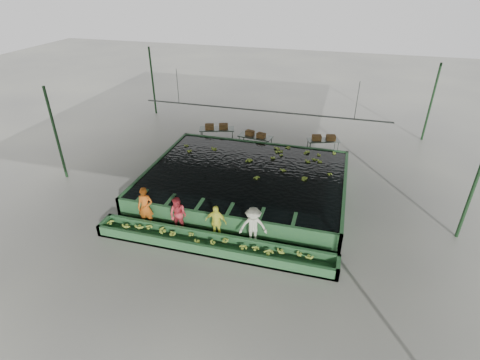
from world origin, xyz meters
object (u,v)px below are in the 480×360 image
(worker_c, at_px, (216,222))
(box_stack_mid, at_px, (255,136))
(worker_a, at_px, (145,207))
(worker_d, at_px, (253,226))
(flotation_tank, at_px, (245,180))
(worker_b, at_px, (178,215))
(packing_table_right, at_px, (323,146))
(packing_table_left, at_px, (217,136))
(packing_table_mid, at_px, (255,143))
(box_stack_left, at_px, (217,129))
(box_stack_right, at_px, (323,140))
(sorting_trough, at_px, (213,245))

(worker_c, bearing_deg, box_stack_mid, 93.23)
(worker_a, bearing_deg, worker_d, -10.02)
(flotation_tank, bearing_deg, box_stack_mid, 97.27)
(worker_b, height_order, packing_table_right, worker_b)
(worker_a, distance_m, packing_table_right, 11.83)
(worker_b, height_order, packing_table_left, worker_b)
(packing_table_mid, distance_m, box_stack_left, 2.71)
(worker_a, bearing_deg, packing_table_left, 79.40)
(worker_c, bearing_deg, box_stack_right, 69.70)
(flotation_tank, bearing_deg, packing_table_mid, 97.31)
(sorting_trough, height_order, packing_table_mid, packing_table_mid)
(sorting_trough, distance_m, packing_table_mid, 9.77)
(worker_b, xyz_separation_m, packing_table_mid, (1.21, 8.95, -0.35))
(worker_b, bearing_deg, sorting_trough, -17.15)
(worker_b, bearing_deg, packing_table_mid, 89.09)
(box_stack_mid, bearing_deg, sorting_trough, -86.53)
(packing_table_mid, relative_size, box_stack_mid, 1.61)
(packing_table_left, distance_m, packing_table_right, 6.71)
(box_stack_left, distance_m, box_stack_right, 6.73)
(packing_table_left, relative_size, packing_table_mid, 1.06)
(packing_table_right, bearing_deg, sorting_trough, -108.36)
(worker_a, bearing_deg, box_stack_right, 44.75)
(packing_table_mid, distance_m, packing_table_right, 4.14)
(box_stack_left, bearing_deg, packing_table_right, 3.26)
(worker_b, distance_m, box_stack_right, 11.00)
(worker_a, distance_m, box_stack_left, 9.29)
(packing_table_mid, xyz_separation_m, box_stack_left, (-2.64, 0.35, 0.53))
(worker_b, bearing_deg, packing_table_left, 105.45)
(flotation_tank, height_order, packing_table_right, flotation_tank)
(sorting_trough, xyz_separation_m, packing_table_mid, (-0.60, 9.75, 0.22))
(sorting_trough, xyz_separation_m, worker_c, (-0.11, 0.80, 0.54))
(worker_d, xyz_separation_m, box_stack_right, (2.02, 9.64, -0.01))
(worker_c, bearing_deg, flotation_tank, 88.66)
(flotation_tank, height_order, box_stack_left, box_stack_left)
(sorting_trough, bearing_deg, worker_d, 28.51)
(sorting_trough, bearing_deg, worker_a, 166.46)
(worker_a, relative_size, box_stack_left, 1.30)
(box_stack_left, distance_m, box_stack_mid, 2.67)
(box_stack_left, xyz_separation_m, box_stack_right, (6.72, 0.35, -0.14))
(worker_a, bearing_deg, flotation_tank, 42.29)
(sorting_trough, distance_m, packing_table_left, 10.65)
(sorting_trough, xyz_separation_m, box_stack_right, (3.49, 10.44, 0.61))
(worker_a, bearing_deg, worker_b, -10.02)
(worker_b, bearing_deg, box_stack_right, 68.02)
(box_stack_mid, bearing_deg, packing_table_right, 10.45)
(worker_b, bearing_deg, box_stack_mid, 89.03)
(worker_b, bearing_deg, packing_table_right, 68.15)
(worker_a, height_order, box_stack_mid, worker_a)
(sorting_trough, bearing_deg, packing_table_right, 71.64)
(worker_c, relative_size, packing_table_left, 0.72)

